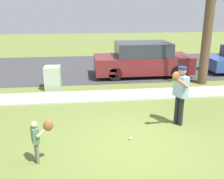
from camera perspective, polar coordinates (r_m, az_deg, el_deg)
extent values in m
plane|color=olive|center=(9.91, 0.80, -1.64)|extent=(48.00, 48.00, 0.00)
cube|color=beige|center=(10.00, 0.72, -1.29)|extent=(36.00, 1.20, 0.06)
cube|color=#38383A|center=(14.79, -1.82, 4.99)|extent=(36.00, 6.80, 0.02)
cylinder|color=black|center=(7.73, 14.90, -4.67)|extent=(0.14, 0.14, 0.86)
cylinder|color=black|center=(7.85, 14.06, -4.26)|extent=(0.14, 0.14, 0.86)
cube|color=#8CADC6|center=(7.55, 14.91, 0.70)|extent=(0.37, 0.47, 0.61)
sphere|color=#A87A5B|center=(7.44, 15.17, 3.93)|extent=(0.23, 0.23, 0.23)
cylinder|color=navy|center=(7.42, 15.23, 4.59)|extent=(0.24, 0.24, 0.07)
cylinder|color=#A87A5B|center=(7.14, 14.93, 1.55)|extent=(0.53, 0.29, 0.41)
ellipsoid|color=brown|center=(6.96, 13.84, 2.83)|extent=(0.26, 0.21, 0.26)
cylinder|color=#A87A5B|center=(7.72, 13.63, 1.33)|extent=(0.10, 0.10, 0.57)
cylinder|color=#6B6656|center=(6.14, -16.30, -12.92)|extent=(0.08, 0.08, 0.50)
cylinder|color=#6B6656|center=(6.06, -16.08, -13.35)|extent=(0.08, 0.08, 0.50)
cube|color=#4C7251|center=(5.90, -16.55, -9.59)|extent=(0.21, 0.27, 0.35)
sphere|color=beige|center=(5.79, -16.77, -7.37)|extent=(0.13, 0.13, 0.13)
cylinder|color=beige|center=(6.02, -16.87, -8.91)|extent=(0.06, 0.06, 0.33)
cylinder|color=beige|center=(5.74, -14.87, -8.83)|extent=(0.30, 0.17, 0.24)
ellipsoid|color=brown|center=(5.71, -13.83, -7.64)|extent=(0.26, 0.21, 0.26)
sphere|color=white|center=(6.88, 4.08, -10.65)|extent=(0.07, 0.07, 0.07)
cube|color=#9EB293|center=(11.04, -12.89, 2.54)|extent=(0.65, 0.68, 0.95)
cylinder|color=brown|center=(11.89, 20.58, 14.97)|extent=(0.40, 0.40, 5.86)
cube|color=maroon|center=(12.92, 6.69, 5.64)|extent=(4.70, 1.90, 0.80)
cube|color=#2D333D|center=(12.78, 6.80, 8.81)|extent=(2.58, 1.75, 0.65)
cylinder|color=black|center=(11.91, 0.72, 3.44)|extent=(0.64, 0.22, 0.64)
cylinder|color=black|center=(13.53, -0.21, 5.21)|extent=(0.64, 0.22, 0.64)
cylinder|color=black|center=(12.62, 13.99, 3.73)|extent=(0.64, 0.22, 0.64)
cylinder|color=black|center=(14.16, 11.64, 5.41)|extent=(0.64, 0.22, 0.64)
cylinder|color=black|center=(15.37, 21.82, 5.47)|extent=(0.64, 0.22, 0.64)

